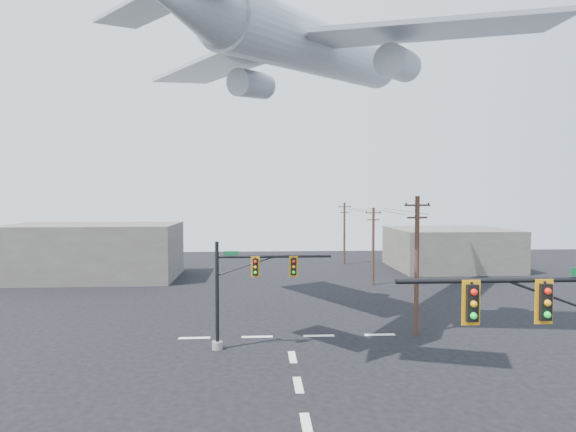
{
  "coord_description": "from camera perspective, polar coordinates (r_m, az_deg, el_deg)",
  "views": [
    {
      "loc": [
        -1.86,
        -18.63,
        9.07
      ],
      "look_at": [
        -0.43,
        5.0,
        8.08
      ],
      "focal_mm": 30.0,
      "sensor_mm": 36.0,
      "label": 1
    }
  ],
  "objects": [
    {
      "name": "ground",
      "position": [
        20.8,
        2.19,
        -23.46
      ],
      "size": [
        120.0,
        120.0,
        0.0
      ],
      "primitive_type": "plane",
      "color": "black",
      "rests_on": "ground"
    },
    {
      "name": "lane_markings",
      "position": [
        25.68,
        0.96,
        -18.27
      ],
      "size": [
        14.0,
        21.2,
        0.01
      ],
      "color": "silver",
      "rests_on": "ground"
    },
    {
      "name": "signal_mast_near",
      "position": [
        18.42,
        30.05,
        -13.86
      ],
      "size": [
        7.51,
        0.82,
        7.44
      ],
      "color": "gray",
      "rests_on": "ground"
    },
    {
      "name": "signal_mast_far",
      "position": [
        28.83,
        -5.39,
        -8.8
      ],
      "size": [
        7.08,
        0.7,
        6.39
      ],
      "color": "gray",
      "rests_on": "ground"
    },
    {
      "name": "utility_pole_a",
      "position": [
        32.61,
        15.01,
        -5.31
      ],
      "size": [
        1.8,
        0.48,
        9.07
      ],
      "rotation": [
        0.0,
        0.0,
        0.2
      ],
      "color": "#492D1F",
      "rests_on": "ground"
    },
    {
      "name": "utility_pole_b",
      "position": [
        49.8,
        10.07,
        -3.34
      ],
      "size": [
        1.53,
        0.68,
        7.9
      ],
      "rotation": [
        0.0,
        0.0,
        -0.37
      ],
      "color": "#492D1F",
      "rests_on": "ground"
    },
    {
      "name": "utility_pole_c",
      "position": [
        64.52,
        6.69,
        -1.88
      ],
      "size": [
        1.68,
        0.3,
        8.21
      ],
      "rotation": [
        0.0,
        0.0,
        -0.11
      ],
      "color": "#492D1F",
      "rests_on": "ground"
    },
    {
      "name": "power_lines",
      "position": [
        48.32,
        9.94,
        0.7
      ],
      "size": [
        2.88,
        32.69,
        0.44
      ],
      "color": "black"
    },
    {
      "name": "airliner",
      "position": [
        35.85,
        3.9,
        19.01
      ],
      "size": [
        27.22,
        30.05,
        8.71
      ],
      "rotation": [
        0.0,
        -0.11,
        0.98
      ],
      "color": "#A8ACB5"
    },
    {
      "name": "building_left",
      "position": [
        56.94,
        -22.07,
        -3.91
      ],
      "size": [
        18.0,
        10.0,
        6.0
      ],
      "primitive_type": "cube",
      "color": "#67635A",
      "rests_on": "ground"
    },
    {
      "name": "building_right",
      "position": [
        63.63,
        18.62,
        -3.67
      ],
      "size": [
        14.0,
        12.0,
        5.0
      ],
      "primitive_type": "cube",
      "color": "#67635A",
      "rests_on": "ground"
    }
  ]
}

